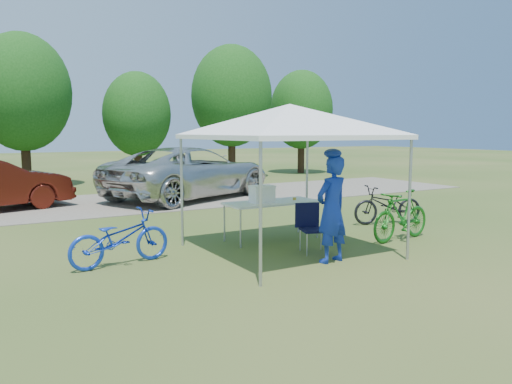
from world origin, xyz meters
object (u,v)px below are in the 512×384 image
Objects in this scene: folding_table at (272,204)px; minivan at (190,172)px; cooler at (262,194)px; bike_green at (401,215)px; bike_dark at (388,205)px; bike_blue at (120,238)px; folding_chair at (311,223)px; cyclist at (332,209)px.

folding_table is 6.92m from minivan.
folding_table is 4.09× the size of cooler.
bike_green is 1.86m from bike_dark.
bike_dark is (6.64, 0.49, 0.01)m from bike_blue.
folding_chair is 3.58m from bike_dark.
folding_table is at bearing 111.47° from folding_chair.
cyclist is 1.05× the size of bike_blue.
bike_dark is (3.32, 1.34, -0.07)m from folding_chair.
bike_green is at bearing -29.17° from cooler.
bike_blue is 5.61m from bike_green.
bike_blue is at bearing -107.34° from bike_green.
cyclist is at bearing 149.27° from minivan.
cyclist is 2.45m from bike_green.
folding_table is at bearing -74.09° from bike_dark.
minivan is (4.32, 7.24, 0.41)m from bike_blue.
cyclist is 3.61m from bike_blue.
minivan reaches higher than bike_dark.
folding_table is 2.14× the size of folding_chair.
folding_table is 1.28m from folding_chair.
cyclist reaches higher than bike_dark.
folding_chair is 3.44m from bike_blue.
cyclist is (-0.06, -2.03, 0.16)m from folding_table.
bike_green is 8.33m from minivan.
cooler is (-0.23, 0.00, 0.22)m from folding_table.
folding_table is 3.41m from bike_dark.
bike_blue is at bearing -172.40° from cooler.
bike_blue is (-3.33, 0.85, -0.08)m from folding_chair.
cooler is at bearing 121.70° from folding_chair.
minivan is at bearing -39.50° from bike_blue.
folding_chair is 8.16m from minivan.
cooler is 0.27× the size of bike_dark.
folding_chair is 0.51× the size of bike_dark.
bike_dark is at bearing -94.45° from bike_blue.
bike_blue is at bearing -172.93° from folding_table.
folding_chair is at bearing -100.83° from bike_green.
folding_table is 2.04m from cyclist.
bike_blue is 8.44m from minivan.
bike_dark is (3.39, 0.09, -0.29)m from folding_table.
bike_green reaches higher than folding_chair.
bike_green reaches higher than bike_blue.
cyclist reaches higher than cooler.
bike_dark is at bearing -159.14° from cyclist.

